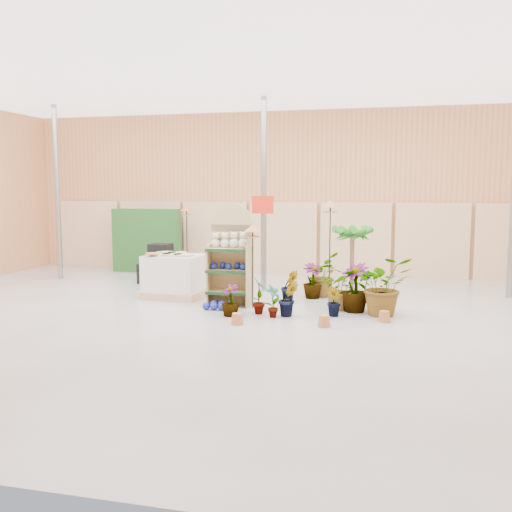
# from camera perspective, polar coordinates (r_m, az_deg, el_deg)

# --- Properties ---
(room) EXTENTS (15.20, 12.10, 4.70)m
(room) POSITION_cam_1_polar(r_m,az_deg,el_deg) (11.05, -2.25, 5.96)
(room) COLOR gray
(room) RESTS_ON ground
(display_shelf) EXTENTS (0.91, 0.62, 2.07)m
(display_shelf) POSITION_cam_1_polar(r_m,az_deg,el_deg) (11.64, -2.53, -0.26)
(display_shelf) COLOR tan
(display_shelf) RESTS_ON ground
(teddy_bears) EXTENTS (0.77, 0.20, 0.33)m
(teddy_bears) POSITION_cam_1_polar(r_m,az_deg,el_deg) (11.50, -2.55, 1.48)
(teddy_bears) COLOR beige
(teddy_bears) RESTS_ON display_shelf
(gazing_balls_shelf) EXTENTS (0.76, 0.26, 0.14)m
(gazing_balls_shelf) POSITION_cam_1_polar(r_m,az_deg,el_deg) (11.53, -2.71, -0.99)
(gazing_balls_shelf) COLOR navy
(gazing_balls_shelf) RESTS_ON display_shelf
(gazing_balls_floor) EXTENTS (0.63, 0.39, 0.15)m
(gazing_balls_floor) POSITION_cam_1_polar(r_m,az_deg,el_deg) (11.28, -3.68, -4.98)
(gazing_balls_floor) COLOR navy
(gazing_balls_floor) RESTS_ON ground
(pallet_stack) EXTENTS (1.40, 1.21, 0.97)m
(pallet_stack) POSITION_cam_1_polar(r_m,az_deg,el_deg) (12.61, -8.10, -1.98)
(pallet_stack) COLOR tan
(pallet_stack) RESTS_ON ground
(charcoal_planters) EXTENTS (0.80, 0.50, 1.00)m
(charcoal_planters) POSITION_cam_1_polar(r_m,az_deg,el_deg) (14.52, -9.85, -1.07)
(charcoal_planters) COLOR black
(charcoal_planters) RESTS_ON ground
(trellis_stock) EXTENTS (2.00, 0.30, 1.80)m
(trellis_stock) POSITION_cam_1_polar(r_m,az_deg,el_deg) (16.47, -10.88, 1.52)
(trellis_stock) COLOR #205221
(trellis_stock) RESTS_ON ground
(offer_sign) EXTENTS (0.50, 0.08, 2.20)m
(offer_sign) POSITION_cam_1_polar(r_m,az_deg,el_deg) (13.05, 0.69, 3.25)
(offer_sign) COLOR gray
(offer_sign) RESTS_ON ground
(bird_table_front) EXTENTS (0.34, 0.34, 1.67)m
(bird_table_front) POSITION_cam_1_polar(r_m,az_deg,el_deg) (11.20, -0.33, 2.55)
(bird_table_front) COLOR black
(bird_table_front) RESTS_ON ground
(bird_table_right) EXTENTS (0.34, 0.34, 2.13)m
(bird_table_right) POSITION_cam_1_polar(r_m,az_deg,el_deg) (11.71, 7.45, 4.82)
(bird_table_right) COLOR black
(bird_table_right) RESTS_ON ground
(bird_table_back) EXTENTS (0.34, 0.34, 1.92)m
(bird_table_back) POSITION_cam_1_polar(r_m,az_deg,el_deg) (15.16, -6.97, 4.50)
(bird_table_back) COLOR black
(bird_table_back) RESTS_ON ground
(palm) EXTENTS (0.70, 0.70, 1.64)m
(palm) POSITION_cam_1_polar(r_m,az_deg,el_deg) (12.97, 9.63, 2.35)
(palm) COLOR brown
(palm) RESTS_ON ground
(potted_plant_0) EXTENTS (0.36, 0.45, 0.74)m
(potted_plant_0) POSITION_cam_1_polar(r_m,az_deg,el_deg) (10.80, 0.30, -3.90)
(potted_plant_0) COLOR #1D741B
(potted_plant_0) RESTS_ON ground
(potted_plant_1) EXTENTS (0.46, 0.42, 0.68)m
(potted_plant_1) POSITION_cam_1_polar(r_m,az_deg,el_deg) (10.63, 3.26, -4.23)
(potted_plant_1) COLOR #1D741B
(potted_plant_1) RESTS_ON ground
(potted_plant_2) EXTENTS (0.86, 0.77, 0.83)m
(potted_plant_2) POSITION_cam_1_polar(r_m,az_deg,el_deg) (11.30, 8.55, -3.25)
(potted_plant_2) COLOR #1D741B
(potted_plant_2) RESTS_ON ground
(potted_plant_3) EXTENTS (0.72, 0.72, 0.95)m
(potted_plant_3) POSITION_cam_1_polar(r_m,az_deg,el_deg) (11.14, 9.84, -3.12)
(potted_plant_3) COLOR #1D741B
(potted_plant_3) RESTS_ON ground
(potted_plant_4) EXTENTS (0.44, 0.39, 0.69)m
(potted_plant_4) POSITION_cam_1_polar(r_m,az_deg,el_deg) (12.17, 10.93, -2.93)
(potted_plant_4) COLOR #1D741B
(potted_plant_4) RESTS_ON ground
(potted_plant_5) EXTENTS (0.46, 0.43, 0.68)m
(potted_plant_5) POSITION_cam_1_polar(r_m,az_deg,el_deg) (12.00, 3.39, -2.99)
(potted_plant_5) COLOR #1D741B
(potted_plant_5) RESTS_ON ground
(potted_plant_6) EXTENTS (0.78, 0.89, 0.96)m
(potted_plant_6) POSITION_cam_1_polar(r_m,az_deg,el_deg) (12.69, 6.47, -1.85)
(potted_plant_6) COLOR #1D741B
(potted_plant_6) RESTS_ON ground
(potted_plant_7) EXTENTS (0.45, 0.45, 0.60)m
(potted_plant_7) POSITION_cam_1_polar(r_m,az_deg,el_deg) (10.65, -2.59, -4.44)
(potted_plant_7) COLOR #1D741B
(potted_plant_7) RESTS_ON ground
(potted_plant_8) EXTENTS (0.36, 0.39, 0.62)m
(potted_plant_8) POSITION_cam_1_polar(r_m,az_deg,el_deg) (10.52, 1.68, -4.52)
(potted_plant_8) COLOR #1D741B
(potted_plant_8) RESTS_ON ground
(potted_plant_9) EXTENTS (0.38, 0.40, 0.58)m
(potted_plant_9) POSITION_cam_1_polar(r_m,az_deg,el_deg) (10.69, 7.86, -4.51)
(potted_plant_9) COLOR #1D741B
(potted_plant_9) RESTS_ON ground
(potted_plant_10) EXTENTS (1.22, 1.13, 1.12)m
(potted_plant_10) POSITION_cam_1_polar(r_m,az_deg,el_deg) (10.94, 12.67, -2.90)
(potted_plant_10) COLOR #1D741B
(potted_plant_10) RESTS_ON ground
(potted_plant_11) EXTENTS (0.60, 0.60, 0.76)m
(potted_plant_11) POSITION_cam_1_polar(r_m,az_deg,el_deg) (12.41, 5.66, -2.50)
(potted_plant_11) COLOR #1D741B
(potted_plant_11) RESTS_ON ground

